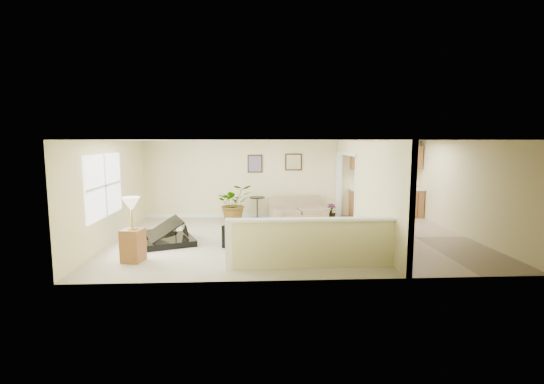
{
  "coord_description": "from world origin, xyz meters",
  "views": [
    {
      "loc": [
        -1.04,
        -9.76,
        2.48
      ],
      "look_at": [
        -0.53,
        0.4,
        1.16
      ],
      "focal_mm": 26.0,
      "sensor_mm": 36.0,
      "label": 1
    }
  ],
  "objects_px": {
    "piano_bench": "(237,234)",
    "palm_plant": "(234,204)",
    "loveseat": "(298,209)",
    "piano": "(162,220)",
    "lamp_stand": "(133,234)",
    "small_plant": "(331,213)",
    "accent_table": "(257,205)"
  },
  "relations": [
    {
      "from": "piano",
      "to": "lamp_stand",
      "type": "distance_m",
      "value": 1.53
    },
    {
      "from": "piano",
      "to": "loveseat",
      "type": "height_order",
      "value": "piano"
    },
    {
      "from": "accent_table",
      "to": "lamp_stand",
      "type": "relative_size",
      "value": 0.52
    },
    {
      "from": "piano_bench",
      "to": "palm_plant",
      "type": "distance_m",
      "value": 2.71
    },
    {
      "from": "piano_bench",
      "to": "accent_table",
      "type": "xyz_separation_m",
      "value": [
        0.53,
        3.15,
        0.19
      ]
    },
    {
      "from": "piano_bench",
      "to": "small_plant",
      "type": "xyz_separation_m",
      "value": [
        2.87,
        2.9,
        -0.05
      ]
    },
    {
      "from": "piano",
      "to": "accent_table",
      "type": "distance_m",
      "value": 3.71
    },
    {
      "from": "piano",
      "to": "lamp_stand",
      "type": "bearing_deg",
      "value": -121.09
    },
    {
      "from": "loveseat",
      "to": "small_plant",
      "type": "bearing_deg",
      "value": -7.69
    },
    {
      "from": "loveseat",
      "to": "lamp_stand",
      "type": "xyz_separation_m",
      "value": [
        -3.89,
        -4.04,
        0.2
      ]
    },
    {
      "from": "loveseat",
      "to": "accent_table",
      "type": "height_order",
      "value": "loveseat"
    },
    {
      "from": "piano_bench",
      "to": "accent_table",
      "type": "distance_m",
      "value": 3.2
    },
    {
      "from": "piano_bench",
      "to": "lamp_stand",
      "type": "distance_m",
      "value": 2.44
    },
    {
      "from": "small_plant",
      "to": "lamp_stand",
      "type": "xyz_separation_m",
      "value": [
        -4.96,
        -4.13,
        0.35
      ]
    },
    {
      "from": "loveseat",
      "to": "lamp_stand",
      "type": "distance_m",
      "value": 5.61
    },
    {
      "from": "loveseat",
      "to": "accent_table",
      "type": "xyz_separation_m",
      "value": [
        -1.26,
        0.32,
        0.09
      ]
    },
    {
      "from": "piano_bench",
      "to": "accent_table",
      "type": "relative_size",
      "value": 1.12
    },
    {
      "from": "loveseat",
      "to": "small_plant",
      "type": "distance_m",
      "value": 1.09
    },
    {
      "from": "loveseat",
      "to": "palm_plant",
      "type": "height_order",
      "value": "palm_plant"
    },
    {
      "from": "palm_plant",
      "to": "lamp_stand",
      "type": "distance_m",
      "value": 4.35
    },
    {
      "from": "palm_plant",
      "to": "piano_bench",
      "type": "bearing_deg",
      "value": -86.26
    },
    {
      "from": "piano_bench",
      "to": "loveseat",
      "type": "xyz_separation_m",
      "value": [
        1.8,
        2.82,
        0.1
      ]
    },
    {
      "from": "accent_table",
      "to": "small_plant",
      "type": "height_order",
      "value": "accent_table"
    },
    {
      "from": "loveseat",
      "to": "palm_plant",
      "type": "bearing_deg",
      "value": 172.04
    },
    {
      "from": "piano_bench",
      "to": "palm_plant",
      "type": "height_order",
      "value": "palm_plant"
    },
    {
      "from": "accent_table",
      "to": "lamp_stand",
      "type": "xyz_separation_m",
      "value": [
        -2.62,
        -4.37,
        0.12
      ]
    },
    {
      "from": "small_plant",
      "to": "lamp_stand",
      "type": "distance_m",
      "value": 6.46
    },
    {
      "from": "piano_bench",
      "to": "lamp_stand",
      "type": "relative_size",
      "value": 0.59
    },
    {
      "from": "piano_bench",
      "to": "piano",
      "type": "bearing_deg",
      "value": 170.96
    },
    {
      "from": "loveseat",
      "to": "small_plant",
      "type": "height_order",
      "value": "loveseat"
    },
    {
      "from": "piano_bench",
      "to": "loveseat",
      "type": "relative_size",
      "value": 0.42
    },
    {
      "from": "small_plant",
      "to": "palm_plant",
      "type": "bearing_deg",
      "value": -175.85
    }
  ]
}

